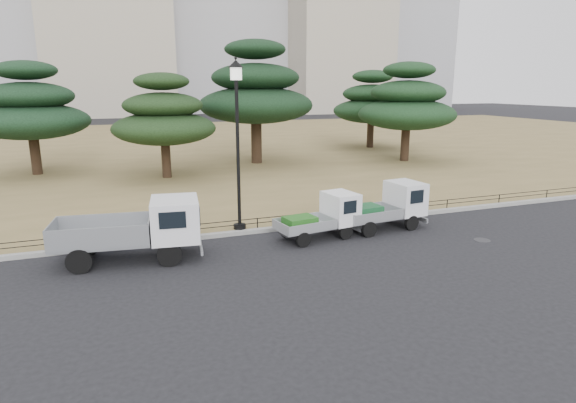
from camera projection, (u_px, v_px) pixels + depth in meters
name	position (u px, v px, depth m)	size (l,w,h in m)	color
ground	(308.00, 250.00, 16.72)	(220.00, 220.00, 0.00)	black
lawn	(181.00, 146.00, 44.59)	(120.00, 56.00, 0.15)	olive
curb	(283.00, 228.00, 19.07)	(120.00, 0.25, 0.16)	gray
truck_large	(137.00, 228.00, 15.58)	(4.74, 2.33, 1.99)	black
truck_kei_front	(323.00, 217.00, 17.96)	(3.27, 1.76, 1.65)	black
truck_kei_rear	(388.00, 206.00, 19.15)	(3.58, 1.80, 1.81)	black
street_lamp	(237.00, 118.00, 17.76)	(0.57, 0.57, 6.34)	black
pipe_fence	(281.00, 218.00, 19.12)	(38.00, 0.04, 0.40)	black
tarp_pile	(107.00, 231.00, 17.20)	(1.64, 1.35, 0.96)	#143E9D
manhole	(482.00, 240.00, 17.82)	(0.60, 0.60, 0.01)	#2D2D30
pine_west_near	(30.00, 110.00, 29.30)	(6.90, 6.90, 6.90)	black
pine_center_left	(164.00, 118.00, 28.34)	(6.08, 6.08, 6.18)	black
pine_center_right	(256.00, 93.00, 33.53)	(8.02, 8.02, 8.51)	black
pine_east_near	(407.00, 104.00, 34.72)	(7.02, 7.02, 7.09)	black
pine_east_far	(371.00, 103.00, 42.45)	(6.72, 6.72, 6.75)	black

